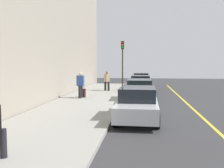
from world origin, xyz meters
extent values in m
plane|color=#333335|center=(0.00, 0.00, 0.00)|extent=(56.00, 56.00, 0.00)
cube|color=gray|center=(0.00, -3.30, 0.07)|extent=(28.00, 4.60, 0.15)
cube|color=gold|center=(0.00, 3.20, 0.00)|extent=(28.00, 0.14, 0.01)
cube|color=white|center=(1.86, -0.70, 0.11)|extent=(7.03, 0.56, 0.22)
cylinder|color=black|center=(-10.60, 0.93, 0.32)|extent=(0.65, 0.24, 0.64)
cylinder|color=black|center=(-10.66, -0.75, 0.32)|extent=(0.65, 0.24, 0.64)
cylinder|color=black|center=(-13.38, 1.03, 0.32)|extent=(0.65, 0.24, 0.64)
cylinder|color=black|center=(-13.44, -0.65, 0.32)|extent=(0.65, 0.24, 0.64)
cube|color=maroon|center=(-12.02, 0.14, 0.59)|extent=(4.55, 1.96, 0.64)
cube|color=black|center=(-12.25, 0.15, 1.21)|extent=(2.39, 1.68, 0.60)
cylinder|color=black|center=(-4.70, 0.94, 0.32)|extent=(0.64, 0.23, 0.64)
cylinder|color=black|center=(-4.73, -0.74, 0.32)|extent=(0.64, 0.23, 0.64)
cylinder|color=black|center=(-7.36, 0.99, 0.32)|extent=(0.64, 0.23, 0.64)
cylinder|color=black|center=(-7.40, -0.69, 0.32)|extent=(0.64, 0.23, 0.64)
cube|color=navy|center=(-6.05, 0.13, 0.59)|extent=(4.33, 1.88, 0.64)
cube|color=black|center=(-6.26, 0.13, 1.21)|extent=(2.26, 1.64, 0.60)
cylinder|color=black|center=(0.93, 0.97, 0.32)|extent=(0.65, 0.24, 0.64)
cylinder|color=black|center=(0.99, -0.71, 0.32)|extent=(0.65, 0.24, 0.64)
cylinder|color=black|center=(-1.99, 0.87, 0.32)|extent=(0.65, 0.24, 0.64)
cylinder|color=black|center=(-1.93, -0.81, 0.32)|extent=(0.65, 0.24, 0.64)
cube|color=#1E512D|center=(-0.50, 0.08, 0.59)|extent=(4.76, 1.96, 0.64)
cube|color=black|center=(-0.74, 0.07, 1.21)|extent=(2.50, 1.68, 0.60)
cylinder|color=black|center=(6.60, 0.91, 0.32)|extent=(0.64, 0.23, 0.64)
cylinder|color=black|center=(6.57, -0.77, 0.32)|extent=(0.64, 0.23, 0.64)
cylinder|color=black|center=(3.94, 0.95, 0.32)|extent=(0.64, 0.23, 0.64)
cylinder|color=black|center=(3.92, -0.73, 0.32)|extent=(0.64, 0.23, 0.64)
cube|color=#B7BABF|center=(5.26, 0.09, 0.59)|extent=(4.31, 1.87, 0.64)
cube|color=black|center=(5.04, 0.09, 1.21)|extent=(2.25, 1.64, 0.60)
cylinder|color=black|center=(-1.05, -4.07, 0.58)|extent=(0.20, 0.20, 0.86)
cylinder|color=black|center=(-0.64, -4.08, 0.58)|extent=(0.20, 0.20, 0.86)
cube|color=#335193|center=(-0.85, -4.08, 1.38)|extent=(0.33, 0.51, 0.73)
sphere|color=#D8AD8C|center=(-0.85, -4.08, 1.87)|extent=(0.24, 0.24, 0.24)
cylinder|color=black|center=(-5.78, -2.73, 0.56)|extent=(0.19, 0.19, 0.81)
cylinder|color=black|center=(-5.98, -3.05, 0.56)|extent=(0.19, 0.19, 0.81)
cube|color=tan|center=(-5.88, -2.89, 1.31)|extent=(0.55, 0.50, 0.69)
sphere|color=brown|center=(-5.88, -2.89, 1.77)|extent=(0.23, 0.23, 0.23)
cylinder|color=black|center=(10.68, -3.27, 0.53)|extent=(0.18, 0.18, 0.77)
cylinder|color=#2D2D19|center=(-6.57, -1.54, 2.04)|extent=(0.12, 0.12, 3.78)
cube|color=black|center=(-6.57, -1.54, 4.28)|extent=(0.26, 0.26, 0.70)
sphere|color=red|center=(-6.42, -1.54, 4.49)|extent=(0.14, 0.14, 0.14)
sphere|color=orange|center=(-6.42, -1.54, 4.27)|extent=(0.14, 0.14, 0.14)
sphere|color=green|center=(-6.42, -1.54, 4.05)|extent=(0.14, 0.14, 0.14)
cube|color=#471E19|center=(-1.21, -3.92, 0.46)|extent=(0.34, 0.22, 0.62)
cylinder|color=#4C4C4C|center=(-1.21, -3.92, 0.95)|extent=(0.03, 0.03, 0.36)
camera|label=1|loc=(16.78, 0.33, 2.61)|focal=40.86mm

